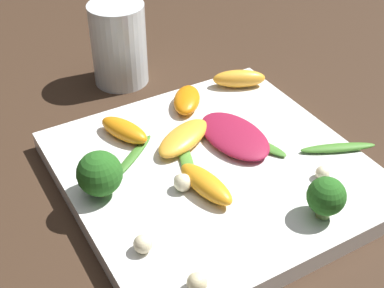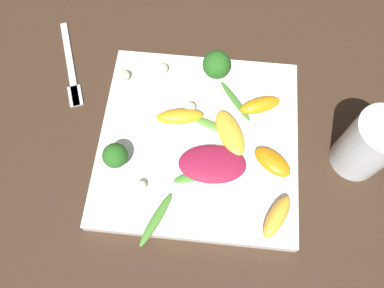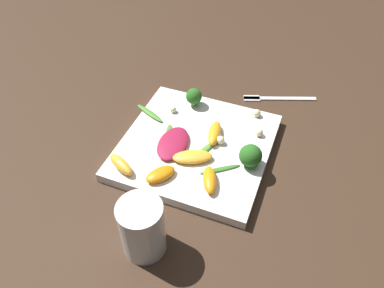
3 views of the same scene
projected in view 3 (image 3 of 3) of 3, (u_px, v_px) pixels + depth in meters
ground_plane at (196, 150)px, 0.77m from camera, size 2.40×2.40×0.00m
plate at (196, 147)px, 0.76m from camera, size 0.29×0.29×0.02m
drinking_glass at (142, 228)px, 0.58m from camera, size 0.07×0.07×0.11m
fork at (272, 98)px, 0.88m from camera, size 0.07×0.17×0.01m
radicchio_leaf_0 at (173, 143)px, 0.74m from camera, size 0.10×0.06×0.01m
orange_segment_0 at (210, 180)px, 0.68m from camera, size 0.07×0.05×0.02m
orange_segment_1 at (121, 164)px, 0.70m from camera, size 0.05×0.07×0.02m
orange_segment_2 at (215, 133)px, 0.76m from camera, size 0.07×0.04×0.02m
orange_segment_3 at (160, 174)px, 0.69m from camera, size 0.07×0.06×0.02m
orange_segment_4 at (193, 157)px, 0.72m from camera, size 0.06×0.08×0.02m
broccoli_floret_0 at (194, 97)px, 0.82m from camera, size 0.04×0.04×0.04m
broccoli_floret_1 at (251, 156)px, 0.70m from camera, size 0.04×0.04×0.05m
arugula_sprig_0 at (150, 113)px, 0.81m from camera, size 0.04×0.08×0.01m
arugula_sprig_1 at (204, 150)px, 0.74m from camera, size 0.07×0.04×0.01m
arugula_sprig_2 at (220, 169)px, 0.70m from camera, size 0.06×0.07×0.00m
arugula_sprig_3 at (170, 134)px, 0.77m from camera, size 0.06×0.04×0.01m
macadamia_nut_0 at (173, 109)px, 0.82m from camera, size 0.01×0.01×0.01m
macadamia_nut_1 at (220, 140)px, 0.75m from camera, size 0.02×0.02×0.02m
macadamia_nut_2 at (257, 113)px, 0.81m from camera, size 0.02×0.02×0.02m
macadamia_nut_3 at (259, 132)px, 0.76m from camera, size 0.02×0.02×0.02m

